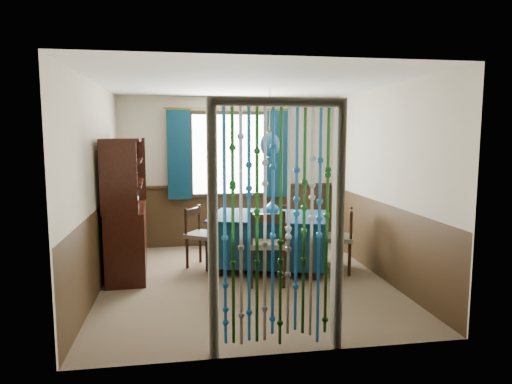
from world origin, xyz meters
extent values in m
plane|color=brown|center=(0.00, 0.00, 0.00)|extent=(4.00, 4.00, 0.00)
plane|color=silver|center=(0.00, 0.00, 2.50)|extent=(4.00, 4.00, 0.00)
plane|color=#B9AF97|center=(0.00, 2.00, 1.25)|extent=(3.60, 0.00, 3.60)
plane|color=#B9AF97|center=(0.00, -2.00, 1.25)|extent=(3.60, 0.00, 3.60)
plane|color=#B9AF97|center=(-1.80, 0.00, 1.25)|extent=(0.00, 4.00, 4.00)
plane|color=#B9AF97|center=(1.80, 0.00, 1.25)|extent=(0.00, 4.00, 4.00)
plane|color=#352514|center=(0.00, 1.99, 0.50)|extent=(3.60, 0.00, 3.60)
plane|color=#352514|center=(0.00, -1.99, 0.50)|extent=(3.60, 0.00, 3.60)
plane|color=#352514|center=(-1.79, 0.00, 0.50)|extent=(0.00, 4.00, 4.00)
plane|color=#352514|center=(1.79, 0.00, 0.50)|extent=(0.00, 4.00, 4.00)
cube|color=black|center=(0.00, 1.95, 1.55)|extent=(1.32, 0.12, 1.42)
cube|color=#0A2638|center=(0.41, 0.48, 0.43)|extent=(1.76, 1.43, 0.62)
cube|color=#0A2638|center=(0.41, 0.48, 0.75)|extent=(1.84, 1.51, 0.03)
cylinder|color=black|center=(-0.31, 0.29, 0.07)|extent=(0.07, 0.07, 0.14)
cylinder|color=black|center=(0.91, -0.07, 0.07)|extent=(0.07, 0.07, 0.14)
cylinder|color=black|center=(-0.09, 1.04, 0.07)|extent=(0.07, 0.07, 0.14)
cylinder|color=black|center=(1.13, 0.68, 0.07)|extent=(0.07, 0.07, 0.14)
cylinder|color=black|center=(0.03, -0.29, 0.24)|extent=(0.05, 0.05, 0.49)
cylinder|color=black|center=(0.42, -0.34, 0.24)|extent=(0.05, 0.05, 0.49)
cylinder|color=black|center=(0.08, 0.08, 0.24)|extent=(0.05, 0.05, 0.49)
cylinder|color=black|center=(0.47, 0.03, 0.24)|extent=(0.05, 0.05, 0.49)
cube|color=#5B5549|center=(0.25, -0.13, 0.52)|extent=(0.53, 0.51, 0.06)
cube|color=black|center=(0.23, -0.32, 0.87)|extent=(0.42, 0.09, 0.11)
cylinder|color=black|center=(0.03, -0.30, 0.72)|extent=(0.04, 0.04, 0.48)
cylinder|color=black|center=(0.42, -0.35, 0.72)|extent=(0.04, 0.04, 0.48)
cylinder|color=black|center=(0.82, 1.16, 0.21)|extent=(0.04, 0.04, 0.41)
cylinder|color=black|center=(0.51, 1.26, 0.21)|extent=(0.04, 0.04, 0.41)
cylinder|color=black|center=(0.72, 0.87, 0.21)|extent=(0.04, 0.04, 0.41)
cylinder|color=black|center=(0.42, 0.97, 0.21)|extent=(0.04, 0.04, 0.41)
cube|color=#5B5549|center=(0.62, 1.06, 0.44)|extent=(0.50, 0.49, 0.05)
cube|color=black|center=(0.67, 1.22, 0.74)|extent=(0.34, 0.15, 0.09)
cylinder|color=black|center=(0.82, 1.16, 0.61)|extent=(0.04, 0.04, 0.40)
cylinder|color=black|center=(0.52, 1.27, 0.61)|extent=(0.04, 0.04, 0.40)
cylinder|color=black|center=(-0.53, 0.98, 0.22)|extent=(0.04, 0.04, 0.43)
cylinder|color=black|center=(-0.73, 0.70, 0.22)|extent=(0.04, 0.04, 0.43)
cylinder|color=black|center=(-0.27, 0.79, 0.22)|extent=(0.04, 0.04, 0.43)
cylinder|color=black|center=(-0.46, 0.51, 0.22)|extent=(0.04, 0.04, 0.43)
cube|color=#5B5549|center=(-0.50, 0.74, 0.46)|extent=(0.57, 0.58, 0.06)
cube|color=black|center=(-0.64, 0.84, 0.78)|extent=(0.24, 0.32, 0.10)
cylinder|color=black|center=(-0.54, 0.98, 0.65)|extent=(0.04, 0.04, 0.42)
cylinder|color=black|center=(-0.74, 0.70, 0.65)|extent=(0.04, 0.04, 0.42)
cylinder|color=black|center=(1.40, -0.01, 0.22)|extent=(0.04, 0.04, 0.45)
cylinder|color=black|center=(1.53, 0.32, 0.22)|extent=(0.04, 0.04, 0.45)
cylinder|color=black|center=(1.09, 0.11, 0.22)|extent=(0.04, 0.04, 0.45)
cylinder|color=black|center=(1.21, 0.44, 0.22)|extent=(0.04, 0.04, 0.45)
cube|color=#5B5549|center=(1.31, 0.21, 0.48)|extent=(0.54, 0.55, 0.06)
cube|color=black|center=(1.47, 0.15, 0.80)|extent=(0.17, 0.37, 0.10)
cylinder|color=black|center=(1.41, -0.02, 0.66)|extent=(0.04, 0.04, 0.44)
cylinder|color=black|center=(1.54, 0.32, 0.66)|extent=(0.04, 0.04, 0.44)
cube|color=black|center=(-1.53, 0.61, 0.46)|extent=(0.57, 1.43, 0.91)
cube|color=black|center=(-1.53, -0.06, 1.37)|extent=(0.44, 0.08, 0.91)
cube|color=black|center=(-1.53, 1.27, 1.37)|extent=(0.44, 0.08, 0.91)
cube|color=black|center=(-1.53, 0.61, 1.81)|extent=(0.52, 1.42, 0.04)
cube|color=black|center=(-1.75, 0.61, 1.37)|extent=(0.11, 1.38, 0.91)
cube|color=black|center=(-1.50, 0.61, 1.24)|extent=(0.46, 1.34, 0.02)
cube|color=black|center=(-1.50, 0.61, 1.54)|extent=(0.46, 1.34, 0.02)
cylinder|color=olive|center=(0.41, 0.48, 2.12)|extent=(0.01, 0.01, 0.76)
ellipsoid|color=#134E85|center=(0.41, 0.48, 1.74)|extent=(0.27, 0.27, 0.34)
cylinder|color=olive|center=(0.41, 0.48, 1.91)|extent=(0.08, 0.08, 0.03)
imported|color=#134E85|center=(0.45, 0.52, 0.86)|extent=(0.20, 0.20, 0.19)
imported|color=beige|center=(-1.48, 0.36, 1.28)|extent=(0.24, 0.24, 0.05)
imported|color=beige|center=(-1.48, 0.94, 1.02)|extent=(0.20, 0.20, 0.20)
camera|label=1|loc=(-0.78, -5.64, 1.88)|focal=32.00mm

